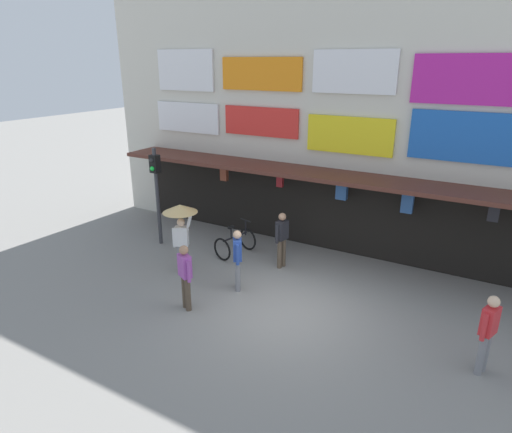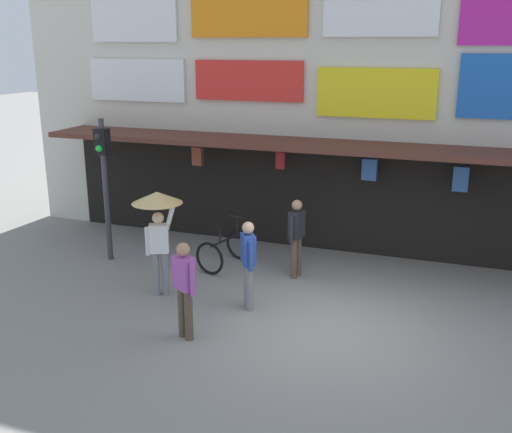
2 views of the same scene
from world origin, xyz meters
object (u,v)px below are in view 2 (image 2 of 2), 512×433
(traffic_light_near, at_px, (104,167))
(bicycle_parked, at_px, (225,250))
(pedestrian_in_red, at_px, (248,260))
(pedestrian_in_green, at_px, (296,234))
(pedestrian_in_black, at_px, (184,285))
(pedestrian_with_umbrella, at_px, (158,214))

(traffic_light_near, xyz_separation_m, bicycle_parked, (2.65, 0.46, -1.75))
(pedestrian_in_red, bearing_deg, pedestrian_in_green, 77.45)
(pedestrian_in_black, bearing_deg, pedestrian_with_umbrella, 130.98)
(pedestrian_with_umbrella, xyz_separation_m, pedestrian_in_green, (2.22, 1.78, -0.69))
(traffic_light_near, distance_m, pedestrian_in_green, 4.47)
(pedestrian_in_red, distance_m, pedestrian_in_green, 1.83)
(pedestrian_with_umbrella, bearing_deg, pedestrian_in_black, -49.02)
(traffic_light_near, relative_size, bicycle_parked, 2.46)
(traffic_light_near, bearing_deg, pedestrian_in_black, -40.29)
(bicycle_parked, xyz_separation_m, pedestrian_in_black, (0.65, -3.26, 0.55))
(pedestrian_in_black, xyz_separation_m, pedestrian_with_umbrella, (-1.25, 1.43, 0.69))
(pedestrian_in_green, bearing_deg, bicycle_parked, 178.35)
(pedestrian_in_black, bearing_deg, bicycle_parked, 101.32)
(traffic_light_near, relative_size, pedestrian_with_umbrella, 1.54)
(bicycle_parked, distance_m, pedestrian_with_umbrella, 2.29)
(traffic_light_near, xyz_separation_m, pedestrian_with_umbrella, (2.06, -1.37, -0.50))
(pedestrian_in_red, distance_m, pedestrian_with_umbrella, 1.95)
(pedestrian_in_red, bearing_deg, pedestrian_in_black, -112.02)
(pedestrian_in_red, bearing_deg, bicycle_parked, 123.96)
(pedestrian_in_green, bearing_deg, pedestrian_in_red, -102.55)
(bicycle_parked, relative_size, pedestrian_with_umbrella, 0.62)
(pedestrian_in_red, height_order, pedestrian_in_black, same)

